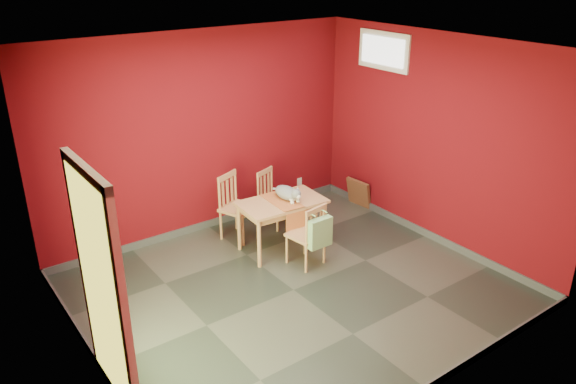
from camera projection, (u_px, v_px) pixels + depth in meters
ground at (294, 290)px, 6.41m from camera, size 4.50×4.50×0.00m
room_shell at (294, 286)px, 6.39m from camera, size 4.50×4.50×4.50m
doorway at (100, 284)px, 4.46m from camera, size 0.06×1.01×2.13m
window at (383, 51)px, 7.44m from camera, size 0.05×0.90×0.50m
outlet_plate at (299, 182)px, 8.63m from camera, size 0.08×0.02×0.12m
dining_table at (282, 207)px, 7.09m from camera, size 1.11×0.70×0.67m
table_runner at (286, 207)px, 7.00m from camera, size 0.34×0.64×0.31m
chair_far_left at (236, 206)px, 7.45m from camera, size 0.54×0.54×0.89m
chair_far_right at (272, 197)px, 7.82m from camera, size 0.48×0.48×0.80m
chair_near at (308, 234)px, 6.78m from camera, size 0.43×0.43×0.81m
tote_bag at (320, 233)px, 6.61m from camera, size 0.31×0.19×0.43m
cat at (287, 190)px, 7.09m from camera, size 0.41×0.52×0.23m
picture_frame at (359, 193)px, 8.47m from camera, size 0.17×0.43×0.42m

